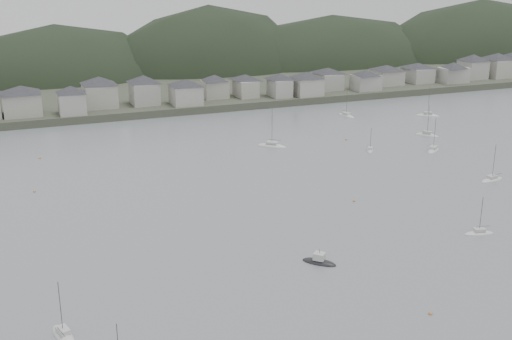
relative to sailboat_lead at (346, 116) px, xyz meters
name	(u,v)px	position (x,y,z in m)	size (l,w,h in m)	color
ground	(431,339)	(-66.84, -144.92, -0.17)	(900.00, 900.00, 0.00)	slate
far_shore_land	(114,69)	(-66.84, 150.08, 1.33)	(900.00, 250.00, 3.00)	#383D2D
forested_ridge	(132,99)	(-62.01, 124.48, -11.46)	(851.55, 103.94, 102.57)	black
waterfront_town	(271,82)	(-16.26, 38.42, 8.49)	(451.48, 28.46, 12.92)	#A2A094
sailboat_lead	(346,116)	(0.00, 0.00, 0.00)	(4.46, 9.60, 12.62)	silver
moored_fleet	(278,203)	(-65.15, -80.53, 0.00)	(233.30, 176.37, 13.91)	silver
motor_launch_far	(319,262)	(-70.87, -114.01, 0.13)	(6.75, 6.96, 3.72)	black
mooring_buoys	(264,200)	(-67.56, -77.19, -0.02)	(103.59, 125.00, 0.70)	#CA7B43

